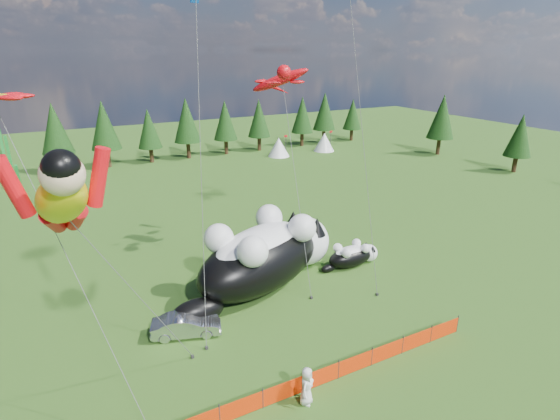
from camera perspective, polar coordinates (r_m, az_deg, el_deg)
ground at (r=23.53m, az=-3.23°, el=-19.07°), size 160.00×160.00×0.00m
safety_fence at (r=21.16m, az=0.38°, el=-22.61°), size 22.06×0.06×1.10m
tree_line at (r=63.09m, az=-20.70°, el=8.95°), size 90.00×4.00×8.00m
festival_tents at (r=61.10m, az=-9.46°, el=7.15°), size 50.00×3.20×2.80m
cat_large at (r=28.86m, az=-1.74°, el=-5.67°), size 12.82×8.12×4.84m
cat_small at (r=32.41m, az=9.51°, el=-5.81°), size 4.86×1.79×1.76m
car at (r=25.39m, az=-12.16°, el=-14.50°), size 4.01×2.40×1.25m
spectator_e at (r=20.81m, az=3.51°, el=-21.96°), size 1.07×1.04×1.85m
superhero_kite at (r=15.91m, az=-26.69°, el=1.25°), size 7.34×6.06×13.25m
gecko_kite at (r=32.26m, az=-0.02°, el=16.59°), size 6.64×11.56×15.23m
diamond_kite_a at (r=23.39m, az=-10.85°, el=22.94°), size 2.32×4.08×18.12m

